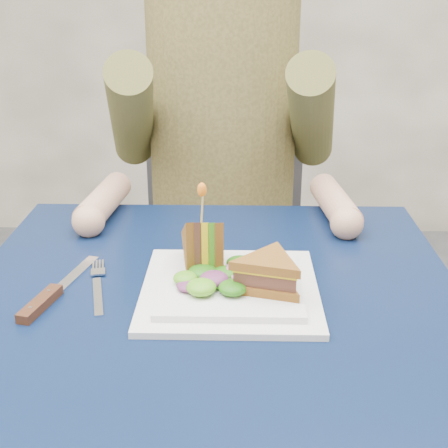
{
  "coord_description": "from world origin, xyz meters",
  "views": [
    {
      "loc": [
        0.04,
        -0.82,
        1.17
      ],
      "look_at": [
        0.02,
        0.05,
        0.82
      ],
      "focal_mm": 50.0,
      "sensor_mm": 36.0,
      "label": 1
    }
  ],
  "objects_px": {
    "table": "(213,339)",
    "sandwich_flat": "(268,273)",
    "diner": "(222,95)",
    "fork": "(98,287)",
    "chair": "(224,229)",
    "sandwich_upright": "(203,247)",
    "knife": "(47,298)",
    "plate": "(230,287)"
  },
  "relations": [
    {
      "from": "table",
      "to": "sandwich_flat",
      "type": "relative_size",
      "value": 5.2
    },
    {
      "from": "diner",
      "to": "fork",
      "type": "distance_m",
      "value": 0.64
    },
    {
      "from": "chair",
      "to": "diner",
      "type": "relative_size",
      "value": 1.25
    },
    {
      "from": "table",
      "to": "chair",
      "type": "xyz_separation_m",
      "value": [
        0.0,
        0.7,
        -0.11
      ]
    },
    {
      "from": "sandwich_upright",
      "to": "diner",
      "type": "bearing_deg",
      "value": 88.33
    },
    {
      "from": "fork",
      "to": "knife",
      "type": "xyz_separation_m",
      "value": [
        -0.06,
        -0.04,
        0.0
      ]
    },
    {
      "from": "chair",
      "to": "sandwich_flat",
      "type": "distance_m",
      "value": 0.77
    },
    {
      "from": "diner",
      "to": "knife",
      "type": "distance_m",
      "value": 0.69
    },
    {
      "from": "diner",
      "to": "plate",
      "type": "height_order",
      "value": "diner"
    },
    {
      "from": "plate",
      "to": "fork",
      "type": "xyz_separation_m",
      "value": [
        -0.2,
        0.01,
        -0.01
      ]
    },
    {
      "from": "chair",
      "to": "sandwich_flat",
      "type": "bearing_deg",
      "value": -83.62
    },
    {
      "from": "table",
      "to": "fork",
      "type": "relative_size",
      "value": 4.21
    },
    {
      "from": "chair",
      "to": "sandwich_upright",
      "type": "height_order",
      "value": "chair"
    },
    {
      "from": "diner",
      "to": "plate",
      "type": "xyz_separation_m",
      "value": [
        0.03,
        -0.59,
        -0.18
      ]
    },
    {
      "from": "table",
      "to": "sandwich_flat",
      "type": "distance_m",
      "value": 0.15
    },
    {
      "from": "sandwich_upright",
      "to": "fork",
      "type": "distance_m",
      "value": 0.17
    },
    {
      "from": "sandwich_flat",
      "to": "sandwich_upright",
      "type": "distance_m",
      "value": 0.12
    },
    {
      "from": "sandwich_flat",
      "to": "fork",
      "type": "xyz_separation_m",
      "value": [
        -0.25,
        0.03,
        -0.04
      ]
    },
    {
      "from": "plate",
      "to": "sandwich_upright",
      "type": "distance_m",
      "value": 0.08
    },
    {
      "from": "sandwich_flat",
      "to": "knife",
      "type": "bearing_deg",
      "value": -178.7
    },
    {
      "from": "sandwich_upright",
      "to": "knife",
      "type": "distance_m",
      "value": 0.24
    },
    {
      "from": "sandwich_upright",
      "to": "knife",
      "type": "bearing_deg",
      "value": -160.78
    },
    {
      "from": "chair",
      "to": "diner",
      "type": "xyz_separation_m",
      "value": [
        -0.0,
        -0.11,
        0.37
      ]
    },
    {
      "from": "chair",
      "to": "knife",
      "type": "distance_m",
      "value": 0.8
    },
    {
      "from": "sandwich_upright",
      "to": "fork",
      "type": "relative_size",
      "value": 0.68
    },
    {
      "from": "plate",
      "to": "sandwich_flat",
      "type": "relative_size",
      "value": 1.8
    },
    {
      "from": "diner",
      "to": "table",
      "type": "bearing_deg",
      "value": -90.0
    },
    {
      "from": "diner",
      "to": "knife",
      "type": "bearing_deg",
      "value": -110.86
    },
    {
      "from": "chair",
      "to": "sandwich_upright",
      "type": "bearing_deg",
      "value": -91.39
    },
    {
      "from": "chair",
      "to": "knife",
      "type": "xyz_separation_m",
      "value": [
        -0.24,
        -0.74,
        0.2
      ]
    },
    {
      "from": "knife",
      "to": "chair",
      "type": "bearing_deg",
      "value": 72.1
    },
    {
      "from": "table",
      "to": "chair",
      "type": "height_order",
      "value": "chair"
    },
    {
      "from": "table",
      "to": "plate",
      "type": "relative_size",
      "value": 2.88
    },
    {
      "from": "sandwich_flat",
      "to": "fork",
      "type": "height_order",
      "value": "sandwich_flat"
    },
    {
      "from": "table",
      "to": "plate",
      "type": "xyz_separation_m",
      "value": [
        0.03,
        0.0,
        0.09
      ]
    },
    {
      "from": "diner",
      "to": "fork",
      "type": "xyz_separation_m",
      "value": [
        -0.17,
        -0.58,
        -0.18
      ]
    },
    {
      "from": "diner",
      "to": "sandwich_flat",
      "type": "bearing_deg",
      "value": -82.47
    },
    {
      "from": "chair",
      "to": "diner",
      "type": "distance_m",
      "value": 0.39
    },
    {
      "from": "diner",
      "to": "fork",
      "type": "height_order",
      "value": "diner"
    },
    {
      "from": "diner",
      "to": "knife",
      "type": "height_order",
      "value": "diner"
    },
    {
      "from": "fork",
      "to": "knife",
      "type": "distance_m",
      "value": 0.08
    },
    {
      "from": "chair",
      "to": "sandwich_upright",
      "type": "xyz_separation_m",
      "value": [
        -0.02,
        -0.66,
        0.24
      ]
    }
  ]
}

